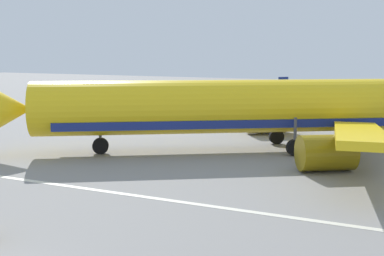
# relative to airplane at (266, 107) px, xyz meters

# --- Properties ---
(apron_stripe) EXTENTS (120.00, 0.36, 0.01)m
(apron_stripe) POSITION_rel_airplane_xyz_m (-1.95, -13.80, -3.05)
(apron_stripe) COLOR silver
(apron_stripe) RESTS_ON ground
(airplane) EXTENTS (33.71, 28.21, 11.34)m
(airplane) POSITION_rel_airplane_xyz_m (0.00, 0.00, 0.00)
(airplane) COLOR yellow
(airplane) RESTS_ON ground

